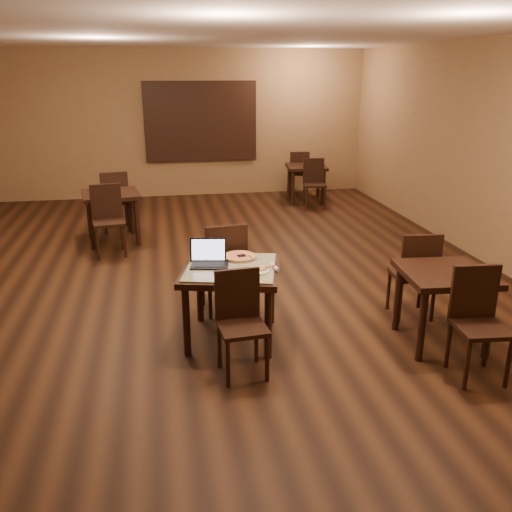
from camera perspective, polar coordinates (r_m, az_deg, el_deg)
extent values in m
plane|color=black|center=(7.14, -6.07, -2.14)|extent=(10.00, 10.00, 0.00)
cube|color=brown|center=(11.71, -8.34, 13.54)|extent=(8.00, 0.02, 3.00)
cube|color=brown|center=(2.01, 4.18, -12.56)|extent=(8.00, 0.02, 3.00)
cube|color=brown|center=(8.08, 23.57, 9.88)|extent=(0.02, 10.00, 3.00)
cube|color=silver|center=(6.69, -7.02, 22.62)|extent=(8.00, 10.00, 0.02)
cube|color=#275490|center=(11.71, -5.83, 13.88)|extent=(2.20, 0.04, 1.50)
cube|color=black|center=(11.68, -5.82, 13.87)|extent=(2.34, 0.02, 1.64)
cylinder|color=black|center=(5.09, -7.34, -6.79)|extent=(0.07, 0.07, 0.71)
cylinder|color=black|center=(5.78, -5.94, -3.54)|extent=(0.07, 0.07, 0.71)
cylinder|color=black|center=(5.01, 1.29, -7.09)|extent=(0.07, 0.07, 0.71)
cylinder|color=black|center=(5.70, 1.63, -3.75)|extent=(0.07, 0.07, 0.71)
cube|color=black|center=(5.24, -2.65, -1.56)|extent=(1.12, 1.12, 0.06)
cube|color=#241AAB|center=(5.23, -2.65, -1.20)|extent=(1.02, 1.02, 0.02)
cylinder|color=black|center=(4.64, -2.97, -11.32)|extent=(0.04, 0.04, 0.43)
cylinder|color=black|center=(4.94, -3.87, -9.37)|extent=(0.04, 0.04, 0.43)
cylinder|color=black|center=(4.72, 1.18, -10.77)|extent=(0.04, 0.04, 0.43)
cylinder|color=black|center=(5.01, 0.03, -8.89)|extent=(0.04, 0.04, 0.43)
cube|color=black|center=(4.71, -1.43, -7.57)|extent=(0.44, 0.44, 0.04)
cube|color=black|center=(4.77, -1.99, -3.95)|extent=(0.40, 0.08, 0.46)
cylinder|color=black|center=(6.28, -2.22, -2.71)|extent=(0.04, 0.04, 0.48)
cylinder|color=black|center=(5.94, -1.23, -4.00)|extent=(0.04, 0.04, 0.48)
cylinder|color=black|center=(6.20, -5.64, -3.09)|extent=(0.04, 0.04, 0.48)
cylinder|color=black|center=(5.85, -4.84, -4.43)|extent=(0.04, 0.04, 0.48)
cube|color=black|center=(5.97, -3.53, -1.22)|extent=(0.50, 0.50, 0.04)
cube|color=black|center=(5.69, -3.09, 0.73)|extent=(0.45, 0.10, 0.51)
cube|color=black|center=(5.25, -4.89, -0.96)|extent=(0.39, 0.31, 0.02)
cube|color=black|center=(5.33, -5.06, 0.65)|extent=(0.36, 0.12, 0.23)
cube|color=#B0BCDF|center=(5.32, -5.06, 0.66)|extent=(0.32, 0.09, 0.20)
cylinder|color=white|center=(5.09, 0.07, -1.57)|extent=(0.23, 0.23, 0.01)
cylinder|color=silver|center=(5.47, -1.75, -0.15)|extent=(0.37, 0.37, 0.01)
cylinder|color=beige|center=(5.46, -1.75, -0.04)|extent=(0.32, 0.32, 0.02)
torus|color=#DA8F46|center=(5.46, -1.75, 0.00)|extent=(0.33, 0.33, 0.02)
cube|color=silver|center=(5.44, -1.51, 0.02)|extent=(0.12, 0.23, 0.01)
cylinder|color=white|center=(5.16, 1.96, -1.17)|extent=(0.06, 0.17, 0.04)
cylinder|color=#B51623|center=(5.16, 1.96, -1.17)|extent=(0.04, 0.04, 0.04)
cylinder|color=black|center=(10.94, 3.89, 7.21)|extent=(0.07, 0.07, 0.69)
cylinder|color=black|center=(11.54, 3.48, 7.84)|extent=(0.07, 0.07, 0.69)
cylinder|color=black|center=(11.04, 7.13, 7.22)|extent=(0.07, 0.07, 0.69)
cylinder|color=black|center=(11.64, 6.56, 7.84)|extent=(0.07, 0.07, 0.69)
cube|color=black|center=(11.22, 5.32, 9.32)|extent=(0.86, 0.86, 0.06)
cylinder|color=black|center=(10.52, 5.36, 5.99)|extent=(0.04, 0.04, 0.44)
cylinder|color=black|center=(10.86, 5.07, 6.41)|extent=(0.04, 0.04, 0.44)
cylinder|color=black|center=(10.58, 7.25, 6.00)|extent=(0.04, 0.04, 0.44)
cylinder|color=black|center=(10.92, 6.90, 6.41)|extent=(0.04, 0.04, 0.44)
cube|color=black|center=(10.67, 6.19, 7.46)|extent=(0.45, 0.45, 0.04)
cube|color=black|center=(10.80, 6.07, 8.97)|extent=(0.41, 0.09, 0.47)
cylinder|color=black|center=(12.11, 5.15, 7.70)|extent=(0.04, 0.04, 0.44)
cylinder|color=black|center=(11.77, 5.41, 7.37)|extent=(0.04, 0.04, 0.44)
cylinder|color=black|center=(12.06, 3.48, 7.70)|extent=(0.04, 0.04, 0.44)
cylinder|color=black|center=(11.72, 3.70, 7.36)|extent=(0.04, 0.04, 0.44)
cube|color=black|center=(11.86, 4.46, 8.67)|extent=(0.45, 0.45, 0.04)
cube|color=black|center=(11.64, 4.63, 9.73)|extent=(0.41, 0.09, 0.47)
cylinder|color=black|center=(8.41, -16.91, 3.04)|extent=(0.07, 0.07, 0.74)
cylinder|color=black|center=(9.06, -17.14, 4.12)|extent=(0.07, 0.07, 0.74)
cylinder|color=black|center=(8.46, -12.40, 3.51)|extent=(0.07, 0.07, 0.74)
cylinder|color=black|center=(9.10, -12.95, 4.55)|extent=(0.07, 0.07, 0.74)
cube|color=black|center=(8.67, -15.06, 6.26)|extent=(0.95, 0.95, 0.06)
cylinder|color=black|center=(7.95, -16.32, 1.17)|extent=(0.04, 0.04, 0.47)
cylinder|color=black|center=(8.31, -16.48, 1.91)|extent=(0.04, 0.04, 0.47)
cylinder|color=black|center=(7.97, -13.63, 1.46)|extent=(0.04, 0.04, 0.47)
cylinder|color=black|center=(8.33, -13.91, 2.18)|extent=(0.04, 0.04, 0.47)
cube|color=black|center=(8.07, -15.24, 3.43)|extent=(0.50, 0.50, 0.04)
cube|color=black|center=(8.20, -15.52, 5.60)|extent=(0.44, 0.11, 0.50)
cylinder|color=black|center=(9.64, -13.51, 4.46)|extent=(0.04, 0.04, 0.47)
cylinder|color=black|center=(9.28, -13.25, 3.92)|extent=(0.04, 0.04, 0.47)
cylinder|color=black|center=(9.61, -15.74, 4.23)|extent=(0.04, 0.04, 0.47)
cylinder|color=black|center=(9.25, -15.56, 3.68)|extent=(0.04, 0.04, 0.47)
cube|color=black|center=(9.38, -14.64, 5.59)|extent=(0.50, 0.50, 0.04)
cube|color=black|center=(9.13, -14.67, 6.98)|extent=(0.44, 0.11, 0.50)
cylinder|color=black|center=(5.19, 17.07, -6.99)|extent=(0.07, 0.07, 0.72)
cylinder|color=black|center=(5.73, 14.70, -4.24)|extent=(0.07, 0.07, 0.72)
cylinder|color=black|center=(5.46, 23.39, -6.43)|extent=(0.07, 0.07, 0.72)
cylinder|color=black|center=(5.98, 20.53, -3.87)|extent=(0.07, 0.07, 0.72)
cube|color=black|center=(5.45, 19.33, -1.79)|extent=(0.87, 0.87, 0.06)
cylinder|color=black|center=(4.92, 21.32, -10.71)|extent=(0.04, 0.04, 0.45)
cylinder|color=black|center=(5.20, 19.58, -8.82)|extent=(0.04, 0.04, 0.45)
cylinder|color=black|center=(5.08, 25.04, -10.23)|extent=(0.04, 0.04, 0.45)
cylinder|color=black|center=(5.36, 23.14, -8.43)|extent=(0.04, 0.04, 0.45)
cube|color=black|center=(5.03, 22.62, -7.04)|extent=(0.46, 0.46, 0.04)
cube|color=black|center=(5.08, 22.01, -3.46)|extent=(0.43, 0.08, 0.48)
cylinder|color=black|center=(6.38, 16.87, -3.32)|extent=(0.04, 0.04, 0.45)
cylinder|color=black|center=(6.07, 18.12, -4.59)|extent=(0.04, 0.04, 0.45)
cylinder|color=black|center=(6.25, 13.78, -3.49)|extent=(0.04, 0.04, 0.45)
cylinder|color=black|center=(5.94, 14.89, -4.80)|extent=(0.04, 0.04, 0.45)
cube|color=black|center=(6.07, 16.12, -1.89)|extent=(0.46, 0.46, 0.04)
cube|color=black|center=(5.82, 17.02, -0.13)|extent=(0.43, 0.08, 0.48)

